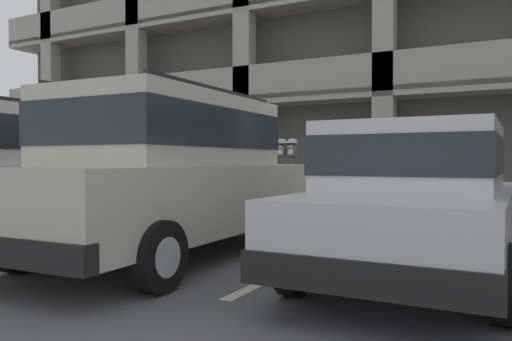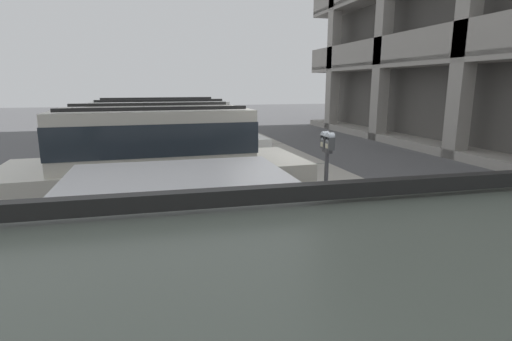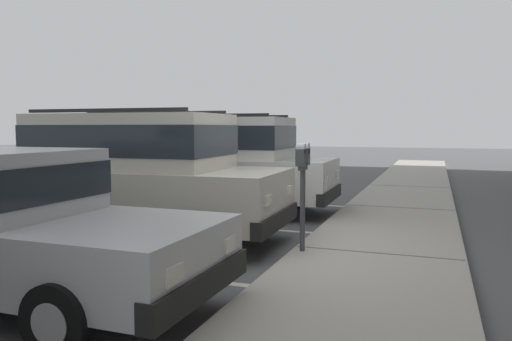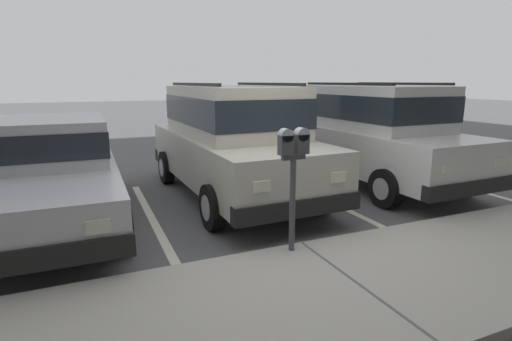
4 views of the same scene
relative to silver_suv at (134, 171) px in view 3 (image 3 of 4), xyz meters
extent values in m
cube|color=#565659|center=(0.09, 2.46, -1.14)|extent=(80.00, 80.00, 0.10)
cube|color=#ADA89E|center=(0.09, 3.76, -1.03)|extent=(40.00, 2.20, 0.12)
cube|color=#606060|center=(-7.91, 3.76, -0.97)|extent=(0.03, 2.16, 0.00)
cube|color=#606060|center=(-3.91, 3.76, -0.97)|extent=(0.03, 2.16, 0.00)
cube|color=#606060|center=(0.09, 3.76, -0.97)|extent=(0.03, 2.16, 0.00)
cube|color=silver|center=(-4.43, 1.06, -1.08)|extent=(0.12, 4.80, 0.01)
cube|color=silver|center=(-1.42, 1.06, -1.08)|extent=(0.12, 4.80, 0.01)
cube|color=silver|center=(1.59, 1.06, -1.08)|extent=(0.12, 4.80, 0.01)
cube|color=beige|center=(0.00, 0.02, -0.36)|extent=(1.97, 4.75, 0.80)
cube|color=beige|center=(0.00, -0.03, 0.46)|extent=(1.70, 2.96, 0.84)
cube|color=#232B33|center=(0.00, -0.03, 0.48)|extent=(1.73, 2.98, 0.46)
cube|color=black|center=(-0.07, 2.33, -0.64)|extent=(1.88, 0.21, 0.24)
cube|color=black|center=(0.06, -2.29, -0.64)|extent=(1.88, 0.21, 0.24)
cube|color=silver|center=(0.50, 2.40, -0.28)|extent=(0.24, 0.04, 0.14)
cube|color=silver|center=(-0.64, 2.37, -0.28)|extent=(0.24, 0.04, 0.14)
cylinder|color=black|center=(0.86, 1.50, -0.76)|extent=(0.22, 0.67, 0.66)
cylinder|color=#B2B2B7|center=(0.86, 1.50, -0.76)|extent=(0.23, 0.37, 0.36)
cylinder|color=black|center=(-0.94, 1.45, -0.76)|extent=(0.22, 0.67, 0.66)
cylinder|color=#B2B2B7|center=(-0.94, 1.45, -0.76)|extent=(0.23, 0.37, 0.36)
cylinder|color=black|center=(0.94, -1.41, -0.76)|extent=(0.22, 0.67, 0.66)
cylinder|color=#B2B2B7|center=(0.94, -1.41, -0.76)|extent=(0.23, 0.37, 0.36)
cylinder|color=black|center=(-0.86, -1.46, -0.76)|extent=(0.22, 0.67, 0.66)
cylinder|color=#B2B2B7|center=(-0.86, -1.46, -0.76)|extent=(0.23, 0.37, 0.36)
cube|color=black|center=(0.69, -0.01, 0.92)|extent=(0.12, 2.62, 0.05)
cube|color=black|center=(-0.69, -0.05, 0.92)|extent=(0.12, 2.62, 0.05)
cube|color=silver|center=(-2.94, 0.20, -0.36)|extent=(1.94, 4.74, 0.80)
cube|color=silver|center=(-2.94, 0.15, 0.46)|extent=(1.68, 2.95, 0.84)
cube|color=#232B33|center=(-2.94, 0.15, 0.48)|extent=(1.71, 2.97, 0.46)
cube|color=black|center=(-2.99, 2.51, -0.64)|extent=(1.88, 0.20, 0.24)
cube|color=black|center=(-2.89, -2.11, -0.64)|extent=(1.88, 0.20, 0.24)
cube|color=silver|center=(-2.42, 2.57, -0.28)|extent=(0.24, 0.04, 0.14)
cube|color=silver|center=(-3.56, 2.55, -0.28)|extent=(0.24, 0.04, 0.14)
cylinder|color=black|center=(-2.07, 1.67, -0.76)|extent=(0.21, 0.66, 0.66)
cylinder|color=#B2B2B7|center=(-2.07, 1.67, -0.76)|extent=(0.23, 0.37, 0.36)
cylinder|color=black|center=(-3.87, 1.64, -0.76)|extent=(0.21, 0.66, 0.66)
cylinder|color=#B2B2B7|center=(-3.87, 1.64, -0.76)|extent=(0.23, 0.37, 0.36)
cylinder|color=black|center=(-2.01, -1.24, -0.76)|extent=(0.21, 0.66, 0.66)
cylinder|color=#B2B2B7|center=(-2.01, -1.24, -0.76)|extent=(0.23, 0.37, 0.36)
cylinder|color=black|center=(-3.81, -1.28, -0.76)|extent=(0.21, 0.66, 0.66)
cylinder|color=#B2B2B7|center=(-3.81, -1.28, -0.76)|extent=(0.23, 0.37, 0.36)
cube|color=black|center=(-2.25, 0.16, 0.92)|extent=(0.11, 2.62, 0.05)
cube|color=black|center=(-3.63, 0.13, 0.92)|extent=(0.11, 2.62, 0.05)
cube|color=silver|center=(2.89, 0.43, -0.49)|extent=(1.74, 4.41, 0.60)
cube|color=black|center=(2.91, 2.59, -0.67)|extent=(1.74, 0.17, 0.24)
cube|color=silver|center=(3.44, 2.64, -0.43)|extent=(0.24, 0.03, 0.14)
cube|color=silver|center=(2.38, 2.65, -0.43)|extent=(0.24, 0.03, 0.14)
cylinder|color=black|center=(3.74, 1.79, -0.79)|extent=(0.16, 0.60, 0.60)
cylinder|color=#B2B2B7|center=(3.74, 1.79, -0.79)|extent=(0.18, 0.33, 0.33)
cylinder|color=black|center=(2.07, 1.80, -0.79)|extent=(0.16, 0.60, 0.60)
cylinder|color=#B2B2B7|center=(2.07, 1.80, -0.79)|extent=(0.18, 0.33, 0.33)
cylinder|color=#47474C|center=(0.30, 2.81, -0.43)|extent=(0.07, 0.07, 1.08)
cube|color=#47474C|center=(0.30, 2.81, 0.15)|extent=(0.28, 0.06, 0.06)
cube|color=#424447|center=(0.20, 2.81, 0.29)|extent=(0.15, 0.11, 0.22)
cylinder|color=#9EA8B2|center=(0.20, 2.81, 0.40)|extent=(0.15, 0.11, 0.15)
cube|color=#B7B293|center=(0.20, 2.75, 0.25)|extent=(0.08, 0.01, 0.08)
cube|color=#424447|center=(0.40, 2.81, 0.29)|extent=(0.15, 0.11, 0.22)
cylinder|color=#9EA8B2|center=(0.40, 2.81, 0.40)|extent=(0.15, 0.11, 0.15)
cube|color=#B7B293|center=(0.40, 2.75, 0.25)|extent=(0.08, 0.01, 0.08)
camera|label=1|loc=(3.78, -4.94, 0.10)|focal=35.00mm
camera|label=2|loc=(6.46, -0.09, 1.25)|focal=28.00mm
camera|label=3|loc=(6.67, 4.46, 0.67)|focal=35.00mm
camera|label=4|loc=(2.43, 6.67, 0.98)|focal=28.00mm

